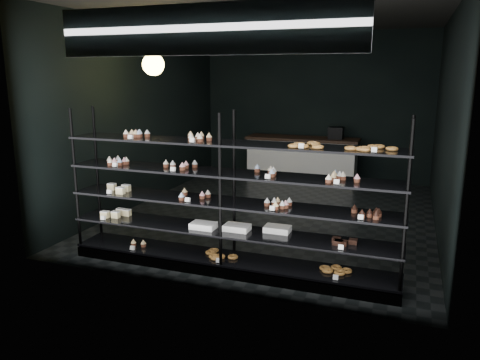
{
  "coord_description": "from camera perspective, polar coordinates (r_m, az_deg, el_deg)",
  "views": [
    {
      "loc": [
        2.02,
        -7.35,
        2.33
      ],
      "look_at": [
        0.04,
        -1.9,
        1.0
      ],
      "focal_mm": 35.0,
      "sensor_mm": 36.0,
      "label": 1
    }
  ],
  "objects": [
    {
      "name": "room",
      "position": [
        7.66,
        4.66,
        7.41
      ],
      "size": [
        5.01,
        6.01,
        3.2
      ],
      "color": "black",
      "rests_on": "ground"
    },
    {
      "name": "display_shelf",
      "position": [
        5.55,
        -1.8,
        -4.92
      ],
      "size": [
        4.0,
        0.5,
        1.91
      ],
      "color": "black",
      "rests_on": "room"
    },
    {
      "name": "signage",
      "position": [
        4.88,
        -4.76,
        17.83
      ],
      "size": [
        3.3,
        0.05,
        0.5
      ],
      "color": "#0C163C",
      "rests_on": "room"
    },
    {
      "name": "pendant_lamp",
      "position": [
        7.18,
        -10.53,
        13.68
      ],
      "size": [
        0.32,
        0.32,
        0.89
      ],
      "color": "black",
      "rests_on": "room"
    },
    {
      "name": "service_counter",
      "position": [
        10.24,
        7.6,
        2.53
      ],
      "size": [
        2.4,
        0.65,
        1.23
      ],
      "color": "silver",
      "rests_on": "room"
    }
  ]
}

